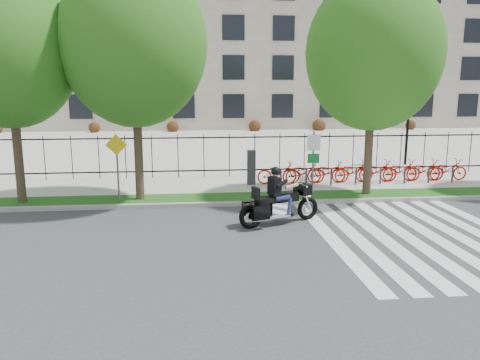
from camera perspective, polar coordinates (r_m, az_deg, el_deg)
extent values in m
plane|color=#343436|center=(13.34, 1.92, -7.45)|extent=(120.00, 120.00, 0.00)
cube|color=#9B9992|center=(17.23, 0.08, -2.90)|extent=(60.00, 0.20, 0.15)
cube|color=#164E13|center=(18.05, -0.20, -2.25)|extent=(60.00, 1.50, 0.15)
cube|color=#A8A49D|center=(20.48, -0.89, -0.65)|extent=(60.00, 3.50, 0.15)
cube|color=#A8A49D|center=(37.80, -3.22, 4.70)|extent=(80.00, 34.00, 0.10)
cube|color=#9F9580|center=(57.84, -4.31, 16.77)|extent=(60.00, 20.00, 20.00)
cylinder|color=black|center=(27.28, 19.72, 5.73)|extent=(0.14, 0.14, 4.00)
cylinder|color=black|center=(27.19, 19.99, 9.72)|extent=(0.06, 0.70, 0.70)
sphere|color=white|center=(27.04, 19.32, 9.97)|extent=(0.36, 0.36, 0.36)
sphere|color=white|center=(27.35, 20.67, 9.88)|extent=(0.36, 0.36, 0.36)
cylinder|color=#3C2E20|center=(18.69, -25.49, 3.57)|extent=(0.32, 0.32, 3.98)
ellipsoid|color=#226216|center=(18.62, -26.38, 14.02)|extent=(4.73, 4.73, 5.44)
cylinder|color=#3C2E20|center=(17.71, -12.31, 4.24)|extent=(0.32, 0.32, 4.11)
ellipsoid|color=#226216|center=(17.66, -12.81, 15.98)|extent=(5.21, 5.21, 5.99)
cylinder|color=#3C2E20|center=(18.89, 15.43, 4.17)|extent=(0.32, 0.32, 3.89)
ellipsoid|color=#226216|center=(18.82, 15.98, 14.71)|extent=(5.09, 5.09, 5.85)
cube|color=#2D2D33|center=(20.17, 1.39, 1.55)|extent=(0.35, 0.25, 1.50)
imported|color=#C00E00|center=(20.40, 4.73, 0.89)|extent=(1.88, 0.65, 0.99)
cylinder|color=#2D2D33|center=(19.94, 4.99, 0.24)|extent=(0.08, 0.08, 0.70)
imported|color=#C00E00|center=(20.63, 7.74, 0.94)|extent=(1.88, 0.65, 0.99)
cylinder|color=#2D2D33|center=(20.17, 8.06, 0.29)|extent=(0.08, 0.08, 0.70)
imported|color=#C00E00|center=(20.91, 10.67, 0.99)|extent=(1.88, 0.65, 0.99)
cylinder|color=#2D2D33|center=(20.47, 11.05, 0.35)|extent=(0.08, 0.08, 0.70)
imported|color=#C00E00|center=(21.25, 13.52, 1.03)|extent=(1.88, 0.65, 0.99)
cylinder|color=#2D2D33|center=(20.81, 13.95, 0.40)|extent=(0.08, 0.08, 0.70)
imported|color=#C00E00|center=(21.64, 16.27, 1.07)|extent=(1.88, 0.65, 0.99)
cylinder|color=#2D2D33|center=(21.21, 16.75, 0.46)|extent=(0.08, 0.08, 0.70)
imported|color=#C00E00|center=(22.07, 18.91, 1.11)|extent=(1.88, 0.65, 0.99)
cylinder|color=#2D2D33|center=(21.65, 19.44, 0.50)|extent=(0.08, 0.08, 0.70)
imported|color=#C00E00|center=(22.56, 21.45, 1.14)|extent=(1.88, 0.65, 0.99)
cylinder|color=#2D2D33|center=(22.14, 22.01, 0.55)|extent=(0.08, 0.08, 0.70)
imported|color=#C00E00|center=(23.08, 23.88, 1.16)|extent=(1.88, 0.65, 0.99)
cylinder|color=#2D2D33|center=(22.68, 24.47, 0.59)|extent=(0.08, 0.08, 0.70)
cylinder|color=#59595B|center=(17.95, 8.88, 1.85)|extent=(0.07, 0.07, 2.50)
cube|color=white|center=(17.80, 9.00, 4.53)|extent=(0.50, 0.03, 0.60)
cube|color=#0C6626|center=(17.87, 8.94, 2.62)|extent=(0.45, 0.03, 0.35)
cylinder|color=#59595B|center=(17.58, -14.69, 1.26)|extent=(0.07, 0.07, 2.40)
cube|color=yellow|center=(17.42, -14.85, 4.16)|extent=(0.78, 0.03, 0.78)
torus|color=black|center=(15.51, 8.24, -3.45)|extent=(0.77, 0.41, 0.77)
torus|color=black|center=(14.44, 1.33, -4.42)|extent=(0.82, 0.44, 0.81)
cube|color=black|center=(15.23, 7.63, -1.08)|extent=(0.53, 0.69, 0.33)
cube|color=#26262B|center=(15.22, 7.89, -0.12)|extent=(0.35, 0.58, 0.34)
cube|color=silver|center=(14.89, 4.74, -3.50)|extent=(0.76, 0.59, 0.44)
cube|color=black|center=(14.97, 5.85, -1.99)|extent=(0.70, 0.57, 0.29)
cube|color=black|center=(14.61, 3.46, -2.37)|extent=(0.87, 0.65, 0.16)
cube|color=black|center=(14.35, 1.93, -1.61)|extent=(0.24, 0.39, 0.38)
cube|color=black|center=(14.19, 2.56, -3.97)|extent=(0.58, 0.36, 0.44)
cube|color=black|center=(14.76, 1.30, -3.37)|extent=(0.58, 0.36, 0.44)
cube|color=black|center=(14.64, 4.23, -0.76)|extent=(0.41, 0.51, 0.58)
sphere|color=tan|center=(14.57, 4.36, 0.88)|extent=(0.26, 0.26, 0.26)
sphere|color=black|center=(14.56, 4.37, 1.05)|extent=(0.30, 0.30, 0.30)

